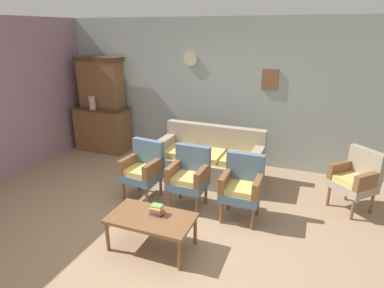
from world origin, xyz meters
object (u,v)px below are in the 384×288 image
object	(u,v)px
floral_couch	(209,161)
armchair_row_middle	(242,185)
side_cabinet	(103,129)
armchair_by_doorway	(189,175)
vase_on_cabinet	(92,103)
wingback_chair_by_fireplace	(356,177)
book_stack_on_table	(156,210)
coffee_table	(151,220)
armchair_near_cabinet	(143,168)

from	to	relation	value
floral_couch	armchair_row_middle	distance (m)	1.30
side_cabinet	armchair_by_doorway	bearing A→B (deg)	-30.65
vase_on_cabinet	armchair_row_middle	bearing A→B (deg)	-22.21
wingback_chair_by_fireplace	armchair_row_middle	bearing A→B (deg)	-151.10
floral_couch	wingback_chair_by_fireplace	world-z (taller)	same
vase_on_cabinet	book_stack_on_table	world-z (taller)	vase_on_cabinet
armchair_row_middle	coffee_table	world-z (taller)	armchair_row_middle
floral_couch	armchair_by_doorway	bearing A→B (deg)	-89.28
floral_couch	side_cabinet	bearing A→B (deg)	167.64
side_cabinet	floral_couch	bearing A→B (deg)	-12.36
side_cabinet	armchair_by_doorway	world-z (taller)	side_cabinet
floral_couch	wingback_chair_by_fireplace	distance (m)	2.27
floral_couch	coffee_table	size ratio (longest dim) A/B	1.82
armchair_near_cabinet	coffee_table	bearing A→B (deg)	-56.79
book_stack_on_table	armchair_by_doorway	bearing A→B (deg)	88.93
armchair_near_cabinet	book_stack_on_table	distance (m)	1.22
side_cabinet	floral_couch	world-z (taller)	side_cabinet
book_stack_on_table	wingback_chair_by_fireplace	bearing A→B (deg)	38.04
vase_on_cabinet	coffee_table	size ratio (longest dim) A/B	0.27
side_cabinet	vase_on_cabinet	distance (m)	0.63
floral_couch	wingback_chair_by_fireplace	xyz separation A→B (m)	(2.25, -0.21, 0.17)
vase_on_cabinet	wingback_chair_by_fireplace	size ratio (longest dim) A/B	0.30
coffee_table	wingback_chair_by_fireplace	bearing A→B (deg)	38.66
armchair_near_cabinet	book_stack_on_table	size ratio (longest dim) A/B	5.39
armchair_row_middle	vase_on_cabinet	bearing A→B (deg)	157.79
armchair_by_doorway	coffee_table	bearing A→B (deg)	-92.96
armchair_row_middle	wingback_chair_by_fireplace	xyz separation A→B (m)	(1.46, 0.81, 0.00)
armchair_by_doorway	book_stack_on_table	xyz separation A→B (m)	(-0.02, -1.00, -0.02)
side_cabinet	armchair_row_middle	world-z (taller)	side_cabinet
armchair_near_cabinet	wingback_chair_by_fireplace	size ratio (longest dim) A/B	1.00
vase_on_cabinet	armchair_near_cabinet	bearing A→B (deg)	-35.78
armchair_near_cabinet	armchair_by_doorway	xyz separation A→B (m)	(0.74, 0.02, 0.00)
side_cabinet	wingback_chair_by_fireplace	bearing A→B (deg)	-9.11
armchair_by_doorway	armchair_row_middle	world-z (taller)	same
side_cabinet	armchair_by_doorway	size ratio (longest dim) A/B	1.28
wingback_chair_by_fireplace	book_stack_on_table	world-z (taller)	wingback_chair_by_fireplace
vase_on_cabinet	armchair_by_doorway	distance (m)	3.06
armchair_by_doorway	wingback_chair_by_fireplace	size ratio (longest dim) A/B	1.00
armchair_near_cabinet	coffee_table	xyz separation A→B (m)	(0.69, -1.05, -0.12)
vase_on_cabinet	armchair_near_cabinet	world-z (taller)	vase_on_cabinet
side_cabinet	armchair_near_cabinet	size ratio (longest dim) A/B	1.28
vase_on_cabinet	floral_couch	world-z (taller)	vase_on_cabinet
vase_on_cabinet	wingback_chair_by_fireplace	xyz separation A→B (m)	(4.92, -0.61, -0.57)
vase_on_cabinet	armchair_near_cabinet	xyz separation A→B (m)	(1.93, -1.39, -0.57)
wingback_chair_by_fireplace	vase_on_cabinet	bearing A→B (deg)	172.96
book_stack_on_table	armchair_row_middle	bearing A→B (deg)	50.23
side_cabinet	armchair_near_cabinet	world-z (taller)	side_cabinet
armchair_row_middle	floral_couch	bearing A→B (deg)	128.12
vase_on_cabinet	book_stack_on_table	size ratio (longest dim) A/B	1.64
armchair_by_doorway	armchair_row_middle	bearing A→B (deg)	-2.68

